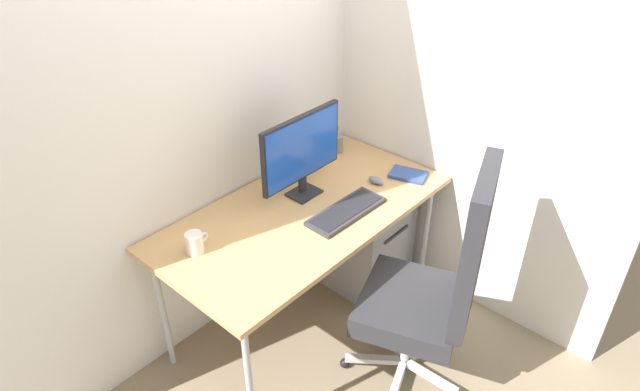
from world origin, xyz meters
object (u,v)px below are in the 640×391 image
at_px(monitor, 302,150).
at_px(filing_cabinet, 360,234).
at_px(pen_holder, 336,143).
at_px(office_chair, 437,285).
at_px(coffee_mug, 195,243).
at_px(keyboard, 346,211).
at_px(mouse, 376,180).
at_px(notebook, 408,175).

bearing_deg(monitor, filing_cabinet, -13.57).
relative_size(monitor, pen_holder, 3.33).
bearing_deg(pen_holder, office_chair, -114.95).
bearing_deg(coffee_mug, keyboard, -24.68).
relative_size(mouse, notebook, 0.48).
distance_m(monitor, keyboard, 0.36).
height_order(filing_cabinet, mouse, mouse).
xyz_separation_m(office_chair, notebook, (0.49, 0.50, 0.15)).
height_order(filing_cabinet, pen_holder, pen_holder).
bearing_deg(notebook, monitor, 131.15).
bearing_deg(office_chair, monitor, 90.28).
xyz_separation_m(keyboard, pen_holder, (0.45, 0.45, 0.04)).
bearing_deg(notebook, pen_holder, 77.64).
bearing_deg(notebook, mouse, 135.30).
distance_m(office_chair, mouse, 0.69).
bearing_deg(notebook, filing_cabinet, 101.26).
distance_m(filing_cabinet, coffee_mug, 1.15).
distance_m(filing_cabinet, keyboard, 0.61).
relative_size(monitor, mouse, 5.63).
relative_size(office_chair, coffee_mug, 10.87).
distance_m(pen_holder, coffee_mug, 1.12).
height_order(office_chair, notebook, office_chair).
xyz_separation_m(filing_cabinet, keyboard, (-0.37, -0.19, 0.44)).
height_order(office_chair, keyboard, office_chair).
xyz_separation_m(filing_cabinet, notebook, (0.12, -0.21, 0.44)).
bearing_deg(mouse, coffee_mug, 169.27).
bearing_deg(keyboard, filing_cabinet, 26.61).
distance_m(office_chair, filing_cabinet, 0.86).
height_order(keyboard, notebook, keyboard).
height_order(keyboard, pen_holder, pen_holder).
distance_m(mouse, notebook, 0.19).
xyz_separation_m(filing_cabinet, mouse, (-0.05, -0.13, 0.45)).
relative_size(keyboard, notebook, 2.26).
bearing_deg(office_chair, notebook, 45.34).
relative_size(filing_cabinet, mouse, 6.86).
bearing_deg(coffee_mug, monitor, -2.34).
height_order(filing_cabinet, notebook, notebook).
relative_size(keyboard, pen_holder, 2.78).
bearing_deg(monitor, coffee_mug, 177.66).
relative_size(filing_cabinet, notebook, 3.30).
xyz_separation_m(mouse, notebook, (0.17, -0.09, -0.01)).
relative_size(office_chair, filing_cabinet, 1.93).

